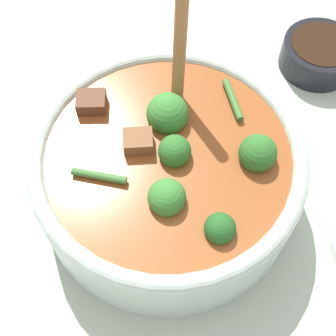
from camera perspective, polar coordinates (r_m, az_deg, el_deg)
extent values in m
plane|color=#ADBCAD|center=(0.50, 0.00, -3.25)|extent=(4.00, 4.00, 0.00)
cylinder|color=#B2C6BC|center=(0.46, 0.00, -1.00)|extent=(0.26, 0.26, 0.08)
torus|color=#B2C6BC|center=(0.43, 0.00, 1.61)|extent=(0.26, 0.26, 0.02)
cylinder|color=brown|center=(0.45, 0.00, 0.12)|extent=(0.24, 0.24, 0.05)
sphere|color=#235B23|center=(0.39, 6.35, -7.32)|extent=(0.03, 0.03, 0.03)
cylinder|color=#6B9956|center=(0.41, 6.09, -8.41)|extent=(0.01, 0.01, 0.01)
sphere|color=#387F33|center=(0.40, -0.14, -3.61)|extent=(0.03, 0.03, 0.03)
cylinder|color=#6B9956|center=(0.42, -0.13, -5.11)|extent=(0.01, 0.01, 0.02)
sphere|color=#387F33|center=(0.45, -0.06, 6.64)|extent=(0.04, 0.04, 0.04)
cylinder|color=#6B9956|center=(0.47, -0.06, 4.47)|extent=(0.01, 0.01, 0.02)
sphere|color=#2D6B28|center=(0.43, 10.88, 1.80)|extent=(0.03, 0.03, 0.03)
cylinder|color=#6B9956|center=(0.45, 10.35, 0.07)|extent=(0.01, 0.01, 0.02)
sphere|color=#2D6B28|center=(0.42, 0.82, 2.09)|extent=(0.03, 0.03, 0.03)
cylinder|color=#6B9956|center=(0.44, 0.79, 0.54)|extent=(0.01, 0.01, 0.01)
cube|color=brown|center=(0.43, -3.84, 2.58)|extent=(0.03, 0.03, 0.02)
cube|color=brown|center=(0.46, -9.27, 7.69)|extent=(0.03, 0.03, 0.02)
cylinder|color=#3D7533|center=(0.46, 7.90, 8.25)|extent=(0.05, 0.03, 0.01)
cylinder|color=#3D7533|center=(0.42, -8.41, -0.95)|extent=(0.01, 0.05, 0.01)
ellipsoid|color=olive|center=(0.47, 1.07, 8.04)|extent=(0.04, 0.03, 0.01)
cylinder|color=olive|center=(0.42, 1.56, 16.59)|extent=(0.05, 0.02, 0.16)
cylinder|color=black|center=(0.62, 17.87, 13.00)|extent=(0.09, 0.09, 0.04)
cylinder|color=black|center=(0.61, 18.20, 13.82)|extent=(0.08, 0.08, 0.01)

